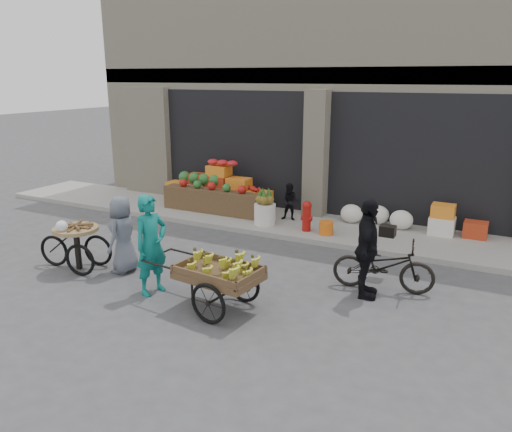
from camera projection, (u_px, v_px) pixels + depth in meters
The scene contains 15 objects.
ground at pixel (212, 288), 8.75m from camera, with size 80.00×80.00×0.00m, color #424244.
sidewalk at pixel (301, 225), 12.24m from camera, with size 18.00×2.20×0.12m, color gray.
building at pixel (355, 84), 14.71m from camera, with size 14.00×6.45×7.00m.
fruit_display at pixel (220, 188), 13.41m from camera, with size 3.10×1.12×1.24m.
pineapple_bin at pixel (265, 214), 12.06m from camera, with size 0.52×0.52×0.50m, color silver.
fire_hydrant at pixel (307, 215), 11.49m from camera, with size 0.22×0.22×0.71m.
orange_bucket at pixel (326, 228), 11.29m from camera, with size 0.32×0.32×0.30m, color orange.
right_bay_goods at pixel (417, 219), 11.50m from camera, with size 3.35×0.60×0.70m.
seated_person at pixel (290, 202), 12.34m from camera, with size 0.45×0.35×0.93m, color black.
banana_cart at pixel (216, 270), 7.79m from camera, with size 2.26×1.11×0.91m.
vendor_woman at pixel (151, 245), 8.35m from camera, with size 0.63×0.41×1.72m, color #0E726A.
tricycle_cart at pixel (76, 241), 9.48m from camera, with size 1.46×0.97×0.95m.
vendor_grey at pixel (123, 234), 9.32m from camera, with size 0.72×0.47×1.47m, color slate.
bicycle at pixel (383, 266), 8.56m from camera, with size 0.60×1.72×0.90m, color black.
cyclist at pixel (367, 249), 8.20m from camera, with size 0.99×0.41×1.69m, color black.
Camera 1 is at (4.39, -6.82, 3.59)m, focal length 35.00 mm.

